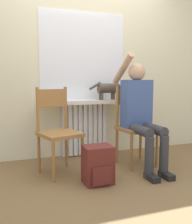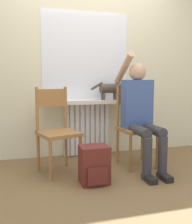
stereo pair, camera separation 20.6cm
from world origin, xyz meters
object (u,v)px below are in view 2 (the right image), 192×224
(chair_right, at_px, (135,125))
(cat, at_px, (111,89))
(chair_left, at_px, (57,129))
(person, at_px, (140,110))
(backpack, at_px, (94,165))

(chair_right, bearing_deg, cat, 105.96)
(chair_left, relative_size, cat, 2.11)
(person, height_order, cat, person)
(chair_left, xyz_separation_m, backpack, (0.32, -0.43, -0.30))
(backpack, bearing_deg, person, 25.53)
(chair_left, bearing_deg, backpack, -70.77)
(backpack, bearing_deg, chair_left, 126.38)
(chair_right, height_order, cat, cat)
(chair_right, distance_m, person, 0.24)
(chair_right, bearing_deg, backpack, -149.92)
(person, xyz_separation_m, cat, (-0.17, 0.58, 0.23))
(chair_left, distance_m, backpack, 0.61)
(person, bearing_deg, cat, 106.23)
(chair_left, relative_size, chair_right, 1.00)
(person, bearing_deg, chair_right, 91.63)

